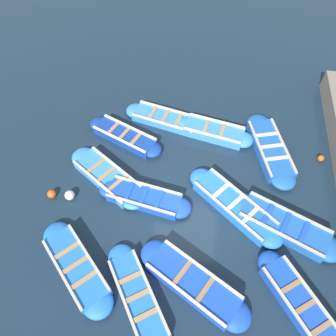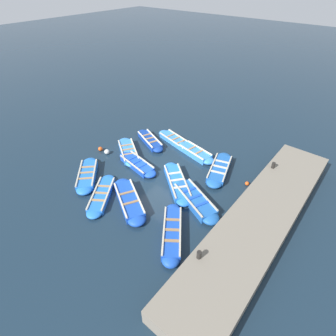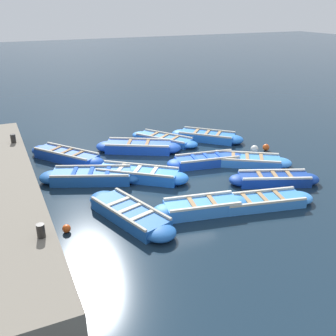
# 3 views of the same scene
# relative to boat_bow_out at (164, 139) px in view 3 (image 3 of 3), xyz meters

# --- Properties ---
(ground_plane) EXTENTS (120.00, 120.00, 0.00)m
(ground_plane) POSITION_rel_boat_bow_out_xyz_m (-1.02, -3.52, -0.15)
(ground_plane) COLOR #162838
(boat_bow_out) EXTENTS (2.61, 3.29, 0.35)m
(boat_bow_out) POSITION_rel_boat_bow_out_xyz_m (0.00, 0.00, 0.00)
(boat_bow_out) COLOR blue
(boat_bow_out) RESTS_ON ground
(boat_drifting) EXTENTS (3.31, 1.93, 0.41)m
(boat_drifting) POSITION_rel_boat_bow_out_xyz_m (1.75, -5.81, 0.03)
(boat_drifting) COLOR navy
(boat_drifting) RESTS_ON ground
(boat_tucked) EXTENTS (2.00, 3.78, 0.43)m
(boat_tucked) POSITION_rel_boat_bow_out_xyz_m (-3.83, -6.03, 0.04)
(boat_tucked) COLOR #1E59AD
(boat_tucked) RESTS_ON ground
(boat_centre) EXTENTS (3.71, 2.60, 0.46)m
(boat_centre) POSITION_rel_boat_bow_out_xyz_m (-1.51, -0.62, 0.05)
(boat_centre) COLOR #1947B7
(boat_centre) RESTS_ON ground
(boat_mid_row) EXTENTS (3.53, 3.03, 0.45)m
(boat_mid_row) POSITION_rel_boat_bow_out_xyz_m (-2.59, -3.38, 0.05)
(boat_mid_row) COLOR blue
(boat_mid_row) RESTS_ON ground
(boat_outer_left) EXTENTS (3.57, 1.55, 0.37)m
(boat_outer_left) POSITION_rel_boat_bow_out_xyz_m (0.33, -7.00, 0.01)
(boat_outer_left) COLOR #3884E0
(boat_outer_left) RESTS_ON ground
(boat_inner_gap) EXTENTS (3.83, 2.31, 0.47)m
(boat_inner_gap) POSITION_rel_boat_bow_out_xyz_m (-4.19, -2.88, 0.06)
(boat_inner_gap) COLOR #1E59AD
(boat_inner_gap) RESTS_ON ground
(boat_far_corner) EXTENTS (3.41, 1.32, 0.41)m
(boat_far_corner) POSITION_rel_boat_bow_out_xyz_m (0.46, -3.22, 0.03)
(boat_far_corner) COLOR #1947B7
(boat_far_corner) RESTS_ON ground
(boat_stern_in) EXTENTS (3.44, 2.68, 0.38)m
(boat_stern_in) POSITION_rel_boat_bow_out_xyz_m (1.94, -3.88, 0.01)
(boat_stern_in) COLOR #3884E0
(boat_stern_in) RESTS_ON ground
(boat_near_quay) EXTENTS (3.23, 1.38, 0.45)m
(boat_near_quay) POSITION_rel_boat_bow_out_xyz_m (-1.66, -6.58, 0.05)
(boat_near_quay) COLOR #3884E0
(boat_near_quay) RESTS_ON ground
(boat_alongside) EXTENTS (3.11, 3.05, 0.42)m
(boat_alongside) POSITION_rel_boat_bow_out_xyz_m (1.99, -0.56, 0.04)
(boat_alongside) COLOR blue
(boat_alongside) RESTS_ON ground
(boat_end_of_row) EXTENTS (2.78, 3.40, 0.46)m
(boat_end_of_row) POSITION_rel_boat_bow_out_xyz_m (-4.60, -0.41, 0.06)
(boat_end_of_row) COLOR #1947B7
(boat_end_of_row) RESTS_ON ground
(bollard_north) EXTENTS (0.20, 0.20, 0.35)m
(bollard_north) POSITION_rel_boat_bow_out_xyz_m (-6.51, -7.31, 0.88)
(bollard_north) COLOR black
(bollard_north) RESTS_ON quay_wall
(bollard_mid_north) EXTENTS (0.20, 0.20, 0.35)m
(bollard_mid_north) POSITION_rel_boat_bow_out_xyz_m (-6.51, 0.27, 0.88)
(bollard_mid_north) COLOR black
(bollard_mid_north) RESTS_ON quay_wall
(buoy_orange_near) EXTENTS (0.30, 0.30, 0.30)m
(buoy_orange_near) POSITION_rel_boat_bow_out_xyz_m (3.65, -2.89, 0.00)
(buoy_orange_near) COLOR #E05119
(buoy_orange_near) RESTS_ON ground
(buoy_yellow_far) EXTENTS (0.24, 0.24, 0.24)m
(buoy_yellow_far) POSITION_rel_boat_bow_out_xyz_m (-5.72, -5.95, -0.03)
(buoy_yellow_far) COLOR #E05119
(buoy_yellow_far) RESTS_ON ground
(buoy_white_drifting) EXTENTS (0.34, 0.34, 0.34)m
(buoy_white_drifting) POSITION_rel_boat_bow_out_xyz_m (3.01, -2.92, 0.02)
(buoy_white_drifting) COLOR silver
(buoy_white_drifting) RESTS_ON ground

